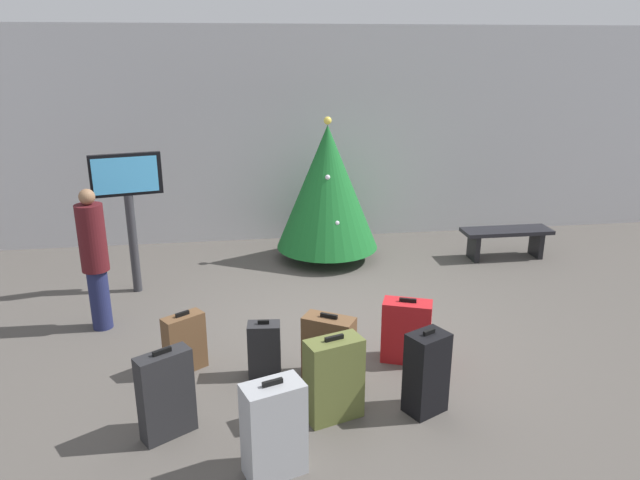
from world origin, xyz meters
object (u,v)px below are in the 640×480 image
(suitcase_6, at_px, (274,429))
(suitcase_5, at_px, (406,331))
(waiting_bench, at_px, (506,237))
(holiday_tree, at_px, (327,187))
(suitcase_4, at_px, (166,395))
(suitcase_0, at_px, (329,348))
(suitcase_2, at_px, (334,379))
(flight_info_kiosk, at_px, (128,196))
(suitcase_3, at_px, (426,373))
(traveller_0, at_px, (94,257))
(suitcase_7, at_px, (264,350))
(suitcase_1, at_px, (185,343))

(suitcase_6, bearing_deg, suitcase_5, 45.87)
(waiting_bench, height_order, suitcase_5, suitcase_5)
(holiday_tree, xyz_separation_m, suitcase_4, (-2.06, -4.25, -0.77))
(holiday_tree, relative_size, suitcase_0, 3.14)
(suitcase_2, relative_size, suitcase_6, 0.98)
(flight_info_kiosk, xyz_separation_m, suitcase_0, (2.28, -2.62, -1.01))
(waiting_bench, height_order, suitcase_3, suitcase_3)
(traveller_0, relative_size, suitcase_2, 2.09)
(flight_info_kiosk, bearing_deg, waiting_bench, 5.48)
(flight_info_kiosk, relative_size, suitcase_7, 3.07)
(suitcase_0, height_order, suitcase_3, suitcase_3)
(suitcase_6, bearing_deg, traveller_0, 123.51)
(suitcase_0, relative_size, suitcase_7, 1.14)
(suitcase_2, relative_size, suitcase_7, 1.31)
(holiday_tree, bearing_deg, suitcase_3, -86.50)
(suitcase_6, bearing_deg, suitcase_1, 115.50)
(suitcase_4, bearing_deg, suitcase_5, 21.72)
(flight_info_kiosk, distance_m, suitcase_4, 3.55)
(suitcase_1, bearing_deg, waiting_bench, 30.04)
(traveller_0, xyz_separation_m, suitcase_7, (1.88, -1.37, -0.62))
(flight_info_kiosk, xyz_separation_m, suitcase_2, (2.22, -3.28, -0.96))
(holiday_tree, distance_m, suitcase_6, 5.06)
(holiday_tree, relative_size, suitcase_1, 3.40)
(suitcase_5, distance_m, suitcase_7, 1.52)
(flight_info_kiosk, bearing_deg, suitcase_0, -48.99)
(suitcase_3, bearing_deg, suitcase_4, -179.33)
(suitcase_1, bearing_deg, suitcase_7, -16.02)
(suitcase_0, xyz_separation_m, suitcase_6, (-0.64, -1.33, 0.06))
(suitcase_2, distance_m, suitcase_7, 1.00)
(suitcase_2, bearing_deg, suitcase_0, 84.86)
(traveller_0, xyz_separation_m, suitcase_2, (2.46, -2.18, -0.52))
(suitcase_2, relative_size, suitcase_4, 0.99)
(traveller_0, height_order, suitcase_1, traveller_0)
(suitcase_7, bearing_deg, suitcase_3, -29.96)
(flight_info_kiosk, relative_size, suitcase_2, 2.33)
(flight_info_kiosk, bearing_deg, suitcase_1, -69.89)
(suitcase_5, xyz_separation_m, suitcase_7, (-1.52, -0.10, -0.05))
(holiday_tree, xyz_separation_m, suitcase_2, (-0.60, -4.19, -0.78))
(flight_info_kiosk, distance_m, suitcase_5, 4.07)
(traveller_0, height_order, suitcase_7, traveller_0)
(suitcase_0, height_order, suitcase_5, suitcase_5)
(waiting_bench, bearing_deg, suitcase_4, -141.61)
(suitcase_3, distance_m, suitcase_5, 0.93)
(suitcase_6, height_order, suitcase_7, suitcase_6)
(suitcase_6, distance_m, suitcase_7, 1.47)
(flight_info_kiosk, distance_m, suitcase_0, 3.61)
(traveller_0, height_order, suitcase_5, traveller_0)
(suitcase_1, bearing_deg, traveller_0, 133.16)
(traveller_0, bearing_deg, suitcase_3, -33.57)
(waiting_bench, relative_size, suitcase_7, 2.26)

